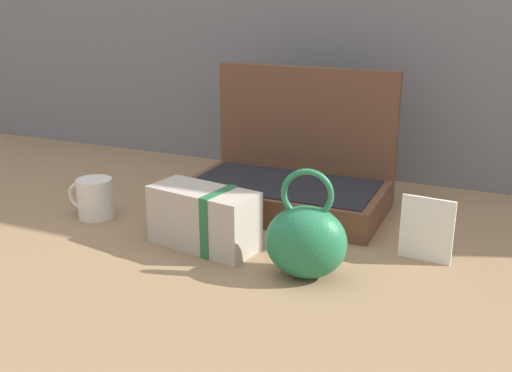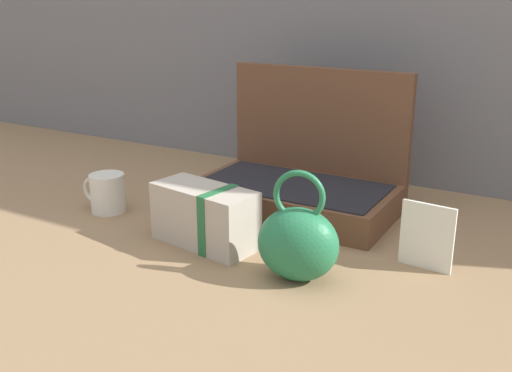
{
  "view_description": "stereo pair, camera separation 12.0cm",
  "coord_description": "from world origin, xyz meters",
  "views": [
    {
      "loc": [
        0.44,
        -1.06,
        0.51
      ],
      "look_at": [
        -0.02,
        -0.02,
        0.13
      ],
      "focal_mm": 41.37,
      "sensor_mm": 36.0,
      "label": 1
    },
    {
      "loc": [
        0.54,
        -1.01,
        0.51
      ],
      "look_at": [
        -0.02,
        -0.02,
        0.13
      ],
      "focal_mm": 41.37,
      "sensor_mm": 36.0,
      "label": 2
    }
  ],
  "objects": [
    {
      "name": "ground_plane",
      "position": [
        0.0,
        0.0,
        0.0
      ],
      "size": [
        6.0,
        6.0,
        0.0
      ],
      "primitive_type": "plane",
      "color": "#8C6D4C"
    },
    {
      "name": "open_suitcase",
      "position": [
        -0.04,
        0.24,
        0.08
      ],
      "size": [
        0.47,
        0.28,
        0.33
      ],
      "color": "brown",
      "rests_on": "ground_plane"
    },
    {
      "name": "teal_pouch_handbag",
      "position": [
        0.12,
        -0.11,
        0.07
      ],
      "size": [
        0.17,
        0.13,
        0.21
      ],
      "color": "#237247",
      "rests_on": "ground_plane"
    },
    {
      "name": "cream_toiletry_bag",
      "position": [
        -0.12,
        -0.06,
        0.06
      ],
      "size": [
        0.24,
        0.14,
        0.13
      ],
      "color": "#B2A899",
      "rests_on": "ground_plane"
    },
    {
      "name": "coffee_mug",
      "position": [
        -0.44,
        -0.02,
        0.05
      ],
      "size": [
        0.12,
        0.08,
        0.09
      ],
      "color": "silver",
      "rests_on": "ground_plane"
    },
    {
      "name": "info_card_left",
      "position": [
        0.31,
        0.05,
        0.07
      ],
      "size": [
        0.1,
        0.02,
        0.13
      ],
      "primitive_type": "cube",
      "rotation": [
        0.0,
        0.0,
        -0.09
      ],
      "color": "white",
      "rests_on": "ground_plane"
    }
  ]
}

